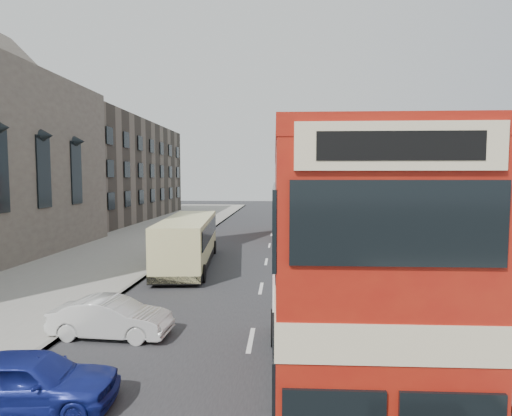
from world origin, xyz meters
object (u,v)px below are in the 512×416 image
at_px(car_right_a, 351,245).
at_px(bus_second, 297,204).
at_px(car_right_b, 329,237).
at_px(bus_main, 337,272).
at_px(pedestrian_near, 407,244).
at_px(coach, 188,240).
at_px(street_lamp, 363,183).
at_px(car_left_front, 111,318).
at_px(cyclist, 329,237).
at_px(car_left_near, 30,381).

bearing_deg(car_right_a, bus_second, -162.08).
bearing_deg(car_right_b, bus_main, 1.80).
bearing_deg(bus_main, bus_second, -91.24).
height_order(bus_second, pedestrian_near, bus_second).
height_order(coach, car_right_b, coach).
distance_m(street_lamp, car_left_front, 19.88).
relative_size(bus_main, cyclist, 4.52).
height_order(coach, car_left_front, coach).
distance_m(bus_main, car_left_near, 7.25).
relative_size(street_lamp, bus_main, 0.79).
bearing_deg(car_right_a, bus_main, -12.26).
xyz_separation_m(car_left_front, cyclist, (8.89, 16.77, 0.23)).
relative_size(street_lamp, cyclist, 3.55).
distance_m(street_lamp, car_left_near, 23.33).
height_order(car_left_front, pedestrian_near, pedestrian_near).
distance_m(bus_main, car_right_a, 18.08).
xyz_separation_m(coach, car_right_b, (9.01, 8.12, -0.94)).
relative_size(coach, pedestrian_near, 5.19).
relative_size(street_lamp, pedestrian_near, 4.17).
height_order(street_lamp, cyclist, street_lamp).
relative_size(bus_second, car_left_front, 2.55).
relative_size(pedestrian_near, cyclist, 0.85).
xyz_separation_m(bus_main, cyclist, (2.14, 19.98, -2.13)).
distance_m(car_right_a, pedestrian_near, 3.65).
bearing_deg(car_left_near, cyclist, -28.94).
relative_size(bus_second, car_right_b, 2.23).
height_order(bus_second, car_left_front, bus_second).
bearing_deg(car_left_front, street_lamp, -31.76).
bearing_deg(car_left_front, pedestrian_near, -43.69).
distance_m(car_left_front, car_right_b, 20.73).
distance_m(bus_second, car_right_b, 5.92).
relative_size(bus_second, car_right_a, 1.94).
bearing_deg(bus_main, car_left_front, -26.61).
bearing_deg(bus_second, cyclist, 106.16).
height_order(bus_main, car_left_near, bus_main).
distance_m(car_right_a, car_right_b, 4.36).
height_order(car_right_a, car_right_b, car_right_a).
bearing_deg(street_lamp, bus_main, -102.59).
xyz_separation_m(car_right_b, pedestrian_near, (4.03, -6.25, 0.52)).
xyz_separation_m(car_left_near, pedestrian_near, (13.13, 16.50, 0.48)).
bearing_deg(bus_second, pedestrian_near, 118.35).
relative_size(bus_second, pedestrian_near, 4.99).
distance_m(street_lamp, bus_main, 19.77).
distance_m(bus_main, car_right_b, 22.11).
distance_m(car_right_b, pedestrian_near, 7.46).
bearing_deg(car_left_front, car_right_b, -23.04).
relative_size(car_left_near, car_right_b, 0.87).
distance_m(car_left_near, pedestrian_near, 21.09).
relative_size(bus_second, cyclist, 4.25).
distance_m(street_lamp, car_right_b, 5.33).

